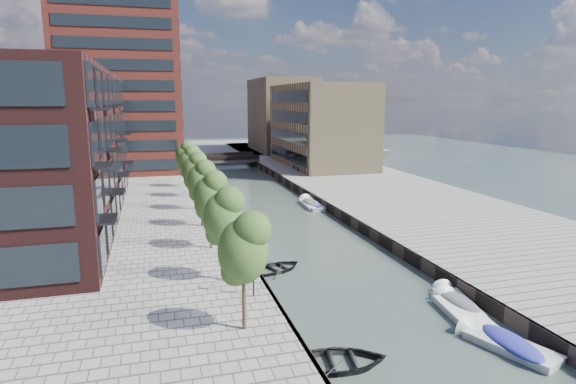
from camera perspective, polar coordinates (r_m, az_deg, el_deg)
name	(u,v)px	position (r m, az deg, el deg)	size (l,w,h in m)	color
water	(258,199)	(60.85, -3.54, -0.87)	(300.00, 300.00, 0.00)	#38473F
quay_right	(374,189)	(65.93, 10.18, 0.33)	(20.00, 140.00, 1.00)	gray
quay_wall_left	(210,198)	(59.80, -9.26, -0.71)	(0.25, 140.00, 1.00)	#332823
quay_wall_right	(304,193)	(62.29, 1.95, -0.11)	(0.25, 140.00, 1.00)	#332823
far_closure	(206,149)	(119.51, -9.66, 5.01)	(80.00, 40.00, 1.00)	gray
apartment_block	(69,148)	(49.04, -24.55, 4.80)	(8.00, 38.00, 14.00)	black
tower	(120,77)	(83.47, -19.28, 12.77)	(18.00, 18.00, 30.00)	maroon
tan_block_near	(320,125)	(85.28, 3.87, 7.91)	(12.00, 25.00, 14.00)	#96815C
tan_block_far	(282,115)	(110.07, -0.70, 9.11)	(12.00, 20.00, 16.00)	#96815C
bridge	(222,159)	(91.78, -7.79, 3.90)	(13.00, 6.00, 1.30)	gray
tree_0	(243,247)	(23.69, -5.36, -6.46)	(2.50, 2.50, 5.95)	#382619
tree_1	(223,214)	(30.36, -7.75, -2.64)	(2.50, 2.50, 5.95)	#382619
tree_2	(210,194)	(37.16, -9.27, -0.20)	(2.50, 2.50, 5.95)	#382619
tree_3	(201,179)	(44.02, -10.32, 1.48)	(2.50, 2.50, 5.95)	#382619
tree_4	(194,169)	(50.91, -11.08, 2.71)	(2.50, 2.50, 5.95)	#382619
tree_5	(189,161)	(57.84, -11.66, 3.64)	(2.50, 2.50, 5.95)	#382619
tree_6	(185,154)	(64.78, -12.12, 4.38)	(2.50, 2.50, 5.95)	#382619
lamp_0	(253,255)	(28.21, -4.16, -7.40)	(0.24, 0.24, 4.12)	black
lamp_1	(217,200)	(43.50, -8.40, -0.97)	(0.24, 0.24, 4.12)	black
lamp_2	(200,174)	(59.17, -10.41, 2.09)	(0.24, 0.24, 4.12)	black
sloop_0	(338,366)	(24.20, 5.97, -19.86)	(3.43, 4.80, 0.99)	black
sloop_1	(277,271)	(35.83, -1.31, -9.29)	(2.97, 4.16, 0.86)	black
sloop_2	(244,245)	(42.06, -5.19, -6.25)	(3.59, 5.03, 1.04)	maroon
sloop_3	(224,205)	(58.09, -7.59, -1.51)	(3.54, 4.96, 1.03)	white
sloop_4	(218,199)	(61.35, -8.34, -0.87)	(3.10, 4.34, 0.90)	black
motorboat_0	(502,343)	(27.78, 24.06, -16.06)	(3.35, 5.21, 1.65)	silver
motorboat_1	(455,301)	(31.96, 19.16, -12.13)	(2.42, 4.77, 1.52)	white
motorboat_2	(458,311)	(30.85, 19.55, -13.18)	(2.44, 5.27, 1.69)	white
motorboat_3	(313,206)	(56.27, 3.02, -1.64)	(1.74, 4.56, 1.50)	silver
motorboat_4	(310,204)	(57.14, 2.64, -1.41)	(2.13, 5.42, 1.77)	white
car	(300,165)	(79.53, 1.42, 3.18)	(1.72, 4.27, 1.45)	#97999B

